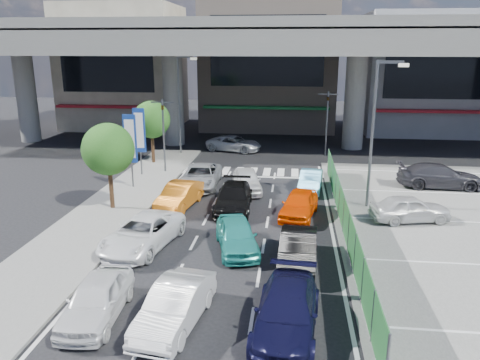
# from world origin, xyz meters

# --- Properties ---
(ground) EXTENTS (120.00, 120.00, 0.00)m
(ground) POSITION_xyz_m (0.00, 0.00, 0.00)
(ground) COLOR black
(ground) RESTS_ON ground
(parking_lot) EXTENTS (12.00, 28.00, 0.06)m
(parking_lot) POSITION_xyz_m (11.00, 2.00, 0.03)
(parking_lot) COLOR #62625F
(parking_lot) RESTS_ON ground
(sidewalk_left) EXTENTS (4.00, 30.00, 0.12)m
(sidewalk_left) POSITION_xyz_m (-7.00, 4.00, 0.06)
(sidewalk_left) COLOR #62625F
(sidewalk_left) RESTS_ON ground
(fence_run) EXTENTS (0.16, 22.00, 1.80)m
(fence_run) POSITION_xyz_m (5.30, 1.00, 0.90)
(fence_run) COLOR #1E5828
(fence_run) RESTS_ON ground
(expressway) EXTENTS (64.00, 14.00, 10.75)m
(expressway) POSITION_xyz_m (0.00, 22.00, 8.76)
(expressway) COLOR slate
(expressway) RESTS_ON ground
(building_west) EXTENTS (12.00, 10.90, 13.00)m
(building_west) POSITION_xyz_m (-16.00, 31.97, 6.49)
(building_west) COLOR gray
(building_west) RESTS_ON ground
(building_center) EXTENTS (14.00, 10.90, 15.00)m
(building_center) POSITION_xyz_m (0.00, 32.97, 7.49)
(building_center) COLOR gray
(building_center) RESTS_ON ground
(building_east) EXTENTS (12.00, 10.90, 12.00)m
(building_east) POSITION_xyz_m (16.00, 31.97, 5.99)
(building_east) COLOR gray
(building_east) RESTS_ON ground
(traffic_light_left) EXTENTS (1.60, 1.24, 5.20)m
(traffic_light_left) POSITION_xyz_m (-6.20, 12.00, 3.94)
(traffic_light_left) COLOR #595B60
(traffic_light_left) RESTS_ON ground
(traffic_light_right) EXTENTS (1.60, 1.24, 5.20)m
(traffic_light_right) POSITION_xyz_m (5.50, 19.00, 3.94)
(traffic_light_right) COLOR #595B60
(traffic_light_right) RESTS_ON ground
(street_lamp_right) EXTENTS (1.65, 0.22, 8.00)m
(street_lamp_right) POSITION_xyz_m (7.17, 6.00, 4.77)
(street_lamp_right) COLOR #595B60
(street_lamp_right) RESTS_ON ground
(street_lamp_left) EXTENTS (1.65, 0.22, 8.00)m
(street_lamp_left) POSITION_xyz_m (-6.33, 18.00, 4.77)
(street_lamp_left) COLOR #595B60
(street_lamp_left) RESTS_ON ground
(signboard_near) EXTENTS (0.80, 0.14, 4.70)m
(signboard_near) POSITION_xyz_m (-7.20, 7.99, 3.06)
(signboard_near) COLOR #595B60
(signboard_near) RESTS_ON ground
(signboard_far) EXTENTS (0.80, 0.14, 4.70)m
(signboard_far) POSITION_xyz_m (-7.60, 10.99, 3.06)
(signboard_far) COLOR #595B60
(signboard_far) RESTS_ON ground
(tree_near) EXTENTS (2.80, 2.80, 4.80)m
(tree_near) POSITION_xyz_m (-7.00, 4.00, 3.39)
(tree_near) COLOR #382314
(tree_near) RESTS_ON ground
(tree_far) EXTENTS (2.80, 2.80, 4.80)m
(tree_far) POSITION_xyz_m (-7.80, 14.50, 3.39)
(tree_far) COLOR #382314
(tree_far) RESTS_ON ground
(van_white_back_left) EXTENTS (1.81, 4.12, 1.38)m
(van_white_back_left) POSITION_xyz_m (-3.49, -6.38, 0.69)
(van_white_back_left) COLOR white
(van_white_back_left) RESTS_ON ground
(hatch_white_back_mid) EXTENTS (2.07, 4.36, 1.38)m
(hatch_white_back_mid) POSITION_xyz_m (-0.82, -6.51, 0.69)
(hatch_white_back_mid) COLOR silver
(hatch_white_back_mid) RESTS_ON ground
(minivan_navy_back) EXTENTS (2.31, 4.90, 1.38)m
(minivan_navy_back) POSITION_xyz_m (2.73, -6.44, 0.69)
(minivan_navy_back) COLOR black
(minivan_navy_back) RESTS_ON ground
(sedan_white_mid_left) EXTENTS (3.19, 5.31, 1.38)m
(sedan_white_mid_left) POSITION_xyz_m (-3.75, -0.74, 0.69)
(sedan_white_mid_left) COLOR white
(sedan_white_mid_left) RESTS_ON ground
(taxi_teal_mid) EXTENTS (2.59, 4.33, 1.38)m
(taxi_teal_mid) POSITION_xyz_m (0.45, -0.54, 0.69)
(taxi_teal_mid) COLOR teal
(taxi_teal_mid) RESTS_ON ground
(hatch_black_mid_right) EXTENTS (1.65, 4.25, 1.38)m
(hatch_black_mid_right) POSITION_xyz_m (3.11, -1.80, 0.69)
(hatch_black_mid_right) COLOR black
(hatch_black_mid_right) RESTS_ON ground
(taxi_orange_left) EXTENTS (2.10, 4.37, 1.38)m
(taxi_orange_left) POSITION_xyz_m (-3.40, 4.78, 0.69)
(taxi_orange_left) COLOR orange
(taxi_orange_left) RESTS_ON ground
(sedan_black_mid) EXTENTS (2.10, 4.82, 1.38)m
(sedan_black_mid) POSITION_xyz_m (-0.36, 4.69, 0.69)
(sedan_black_mid) COLOR black
(sedan_black_mid) RESTS_ON ground
(taxi_orange_right) EXTENTS (2.37, 4.28, 1.38)m
(taxi_orange_right) POSITION_xyz_m (3.20, 4.00, 0.69)
(taxi_orange_right) COLOR #F24600
(taxi_orange_right) RESTS_ON ground
(wagon_silver_front_left) EXTENTS (2.43, 5.03, 1.38)m
(wagon_silver_front_left) POSITION_xyz_m (-3.01, 8.89, 0.69)
(wagon_silver_front_left) COLOR #93979B
(wagon_silver_front_left) RESTS_ON ground
(sedan_white_front_mid) EXTENTS (2.38, 4.29, 1.38)m
(sedan_white_front_mid) POSITION_xyz_m (0.02, 8.24, 0.69)
(sedan_white_front_mid) COLOR silver
(sedan_white_front_mid) RESTS_ON ground
(kei_truck_front_right) EXTENTS (1.69, 3.86, 1.23)m
(kei_truck_front_right) POSITION_xyz_m (3.96, 8.86, 0.62)
(kei_truck_front_right) COLOR #62BBE5
(kei_truck_front_right) RESTS_ON ground
(crossing_wagon_silver) EXTENTS (5.09, 3.28, 1.31)m
(crossing_wagon_silver) POSITION_xyz_m (-2.22, 19.70, 0.65)
(crossing_wagon_silver) COLOR #BABCC2
(crossing_wagon_silver) RESTS_ON ground
(parked_sedan_white) EXTENTS (4.24, 2.41, 1.36)m
(parked_sedan_white) POSITION_xyz_m (8.80, 3.86, 0.74)
(parked_sedan_white) COLOR silver
(parked_sedan_white) RESTS_ON parking_lot
(parked_sedan_dgrey) EXTENTS (5.19, 2.20, 1.49)m
(parked_sedan_dgrey) POSITION_xyz_m (12.07, 10.28, 0.81)
(parked_sedan_dgrey) COLOR #313035
(parked_sedan_dgrey) RESTS_ON parking_lot
(traffic_cone) EXTENTS (0.45, 0.45, 0.70)m
(traffic_cone) POSITION_xyz_m (5.60, 3.05, 0.41)
(traffic_cone) COLOR #E24A0C
(traffic_cone) RESTS_ON parking_lot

